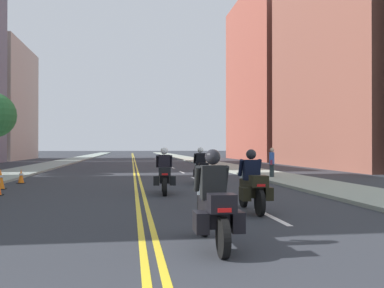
# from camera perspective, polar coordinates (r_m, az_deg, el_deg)

# --- Properties ---
(ground_plane) EXTENTS (264.00, 264.00, 0.00)m
(ground_plane) POSITION_cam_1_polar(r_m,az_deg,el_deg) (49.69, -7.80, -2.30)
(ground_plane) COLOR #2B2E34
(sidewalk_left) EXTENTS (2.96, 144.00, 0.12)m
(sidewalk_left) POSITION_cam_1_polar(r_m,az_deg,el_deg) (50.20, -16.32, -2.20)
(sidewalk_left) COLOR gray
(sidewalk_left) RESTS_ON ground
(sidewalk_right) EXTENTS (2.96, 144.00, 0.12)m
(sidewalk_right) POSITION_cam_1_polar(r_m,az_deg,el_deg) (50.29, 0.70, -2.21)
(sidewalk_right) COLOR gray
(sidewalk_right) RESTS_ON ground
(centreline_yellow_inner) EXTENTS (0.12, 132.00, 0.01)m
(centreline_yellow_inner) POSITION_cam_1_polar(r_m,az_deg,el_deg) (49.69, -7.94, -2.30)
(centreline_yellow_inner) COLOR yellow
(centreline_yellow_inner) RESTS_ON ground
(centreline_yellow_outer) EXTENTS (0.12, 132.00, 0.01)m
(centreline_yellow_outer) POSITION_cam_1_polar(r_m,az_deg,el_deg) (49.69, -7.66, -2.30)
(centreline_yellow_outer) COLOR yellow
(centreline_yellow_outer) RESTS_ON ground
(lane_dashes_white) EXTENTS (0.14, 56.40, 0.01)m
(lane_dashes_white) POSITION_cam_1_polar(r_m,az_deg,el_deg) (30.88, -2.05, -3.46)
(lane_dashes_white) COLOR silver
(lane_dashes_white) RESTS_ON ground
(building_right_1) EXTENTS (6.54, 17.96, 17.30)m
(building_right_1) POSITION_cam_1_polar(r_m,az_deg,el_deg) (37.40, 20.06, 10.41)
(building_right_1) COLOR brown
(building_right_1) RESTS_ON ground
(building_left_2) EXTENTS (6.53, 14.50, 14.78)m
(building_left_2) POSITION_cam_1_polar(r_m,az_deg,el_deg) (60.32, -24.35, 5.09)
(building_left_2) COLOR #BAA69A
(building_left_2) RESTS_ON ground
(building_right_2) EXTENTS (8.67, 19.50, 21.34)m
(building_right_2) POSITION_cam_1_polar(r_m,az_deg,el_deg) (56.66, 11.09, 8.76)
(building_right_2) COLOR brown
(building_right_2) RESTS_ON ground
(motorcycle_0) EXTENTS (0.76, 2.24, 1.61)m
(motorcycle_0) POSITION_cam_1_polar(r_m,az_deg,el_deg) (7.05, 2.96, -8.51)
(motorcycle_0) COLOR black
(motorcycle_0) RESTS_ON ground
(motorcycle_1) EXTENTS (0.76, 2.19, 1.59)m
(motorcycle_1) POSITION_cam_1_polar(r_m,az_deg,el_deg) (10.90, 8.09, -5.57)
(motorcycle_1) COLOR black
(motorcycle_1) RESTS_ON ground
(motorcycle_2) EXTENTS (0.78, 2.23, 1.65)m
(motorcycle_2) POSITION_cam_1_polar(r_m,az_deg,el_deg) (15.01, -3.75, -4.22)
(motorcycle_2) COLOR black
(motorcycle_2) RESTS_ON ground
(motorcycle_3) EXTENTS (0.77, 2.22, 1.64)m
(motorcycle_3) POSITION_cam_1_polar(r_m,az_deg,el_deg) (19.07, 1.20, -3.34)
(motorcycle_3) COLOR black
(motorcycle_3) RESTS_ON ground
(traffic_cone_1) EXTENTS (0.33, 0.33, 0.64)m
(traffic_cone_1) POSITION_cam_1_polar(r_m,az_deg,el_deg) (20.74, -21.95, -4.05)
(traffic_cone_1) COLOR black
(traffic_cone_1) RESTS_ON ground
(traffic_cone_2) EXTENTS (0.37, 0.37, 0.80)m
(traffic_cone_2) POSITION_cam_1_polar(r_m,az_deg,el_deg) (18.19, -24.28, -4.32)
(traffic_cone_2) COLOR black
(traffic_cone_2) RESTS_ON ground
(pedestrian_0) EXTENTS (0.35, 0.50, 1.61)m
(pedestrian_0) POSITION_cam_1_polar(r_m,az_deg,el_deg) (22.17, 10.66, -2.52)
(pedestrian_0) COLOR #242E31
(pedestrian_0) RESTS_ON ground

